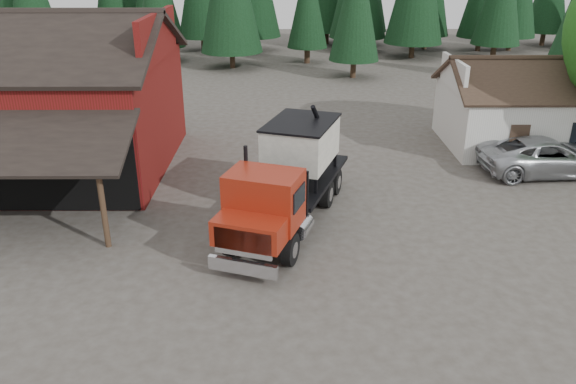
{
  "coord_description": "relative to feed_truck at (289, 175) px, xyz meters",
  "views": [
    {
      "loc": [
        0.54,
        -15.05,
        9.47
      ],
      "look_at": [
        0.64,
        2.65,
        1.8
      ],
      "focal_mm": 35.0,
      "sensor_mm": 36.0,
      "label": 1
    }
  ],
  "objects": [
    {
      "name": "ground",
      "position": [
        -0.67,
        -4.02,
        -1.89
      ],
      "size": [
        120.0,
        120.0,
        0.0
      ],
      "primitive_type": "plane",
      "color": "#443E36",
      "rests_on": "ground"
    },
    {
      "name": "red_barn",
      "position": [
        -11.67,
        5.88,
        0.8
      ],
      "size": [
        12.8,
        13.63,
        7.18
      ],
      "color": "maroon",
      "rests_on": "ground"
    },
    {
      "name": "farmhouse",
      "position": [
        12.33,
        8.97,
        -0.22
      ],
      "size": [
        8.6,
        6.42,
        4.65
      ],
      "color": "silver",
      "rests_on": "ground"
    },
    {
      "name": "conifer_backdrop",
      "position": [
        -0.67,
        37.98,
        -1.89
      ],
      "size": [
        76.0,
        16.0,
        16.0
      ],
      "primitive_type": null,
      "color": "black",
      "rests_on": "ground"
    },
    {
      "name": "near_pine_b",
      "position": [
        5.33,
        25.98,
        4.0
      ],
      "size": [
        3.96,
        3.96,
        10.4
      ],
      "color": "#382619",
      "rests_on": "ground"
    },
    {
      "name": "feed_truck",
      "position": [
        0.0,
        0.0,
        0.0
      ],
      "size": [
        5.11,
        9.24,
        4.04
      ],
      "rotation": [
        0.0,
        0.0,
        -0.33
      ],
      "color": "black",
      "rests_on": "ground"
    },
    {
      "name": "silver_car",
      "position": [
        11.78,
        4.86,
        -1.05
      ],
      "size": [
        6.17,
        3.15,
        1.67
      ],
      "primitive_type": "imported",
      "rotation": [
        0.0,
        0.0,
        1.63
      ],
      "color": "#B7BAC0",
      "rests_on": "ground"
    }
  ]
}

